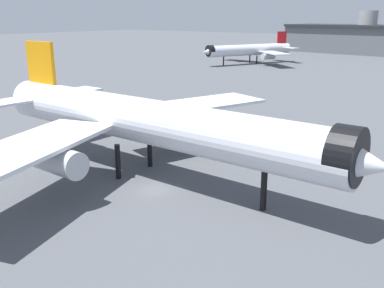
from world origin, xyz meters
TOP-DOWN VIEW (x-y plane):
  - ground at (0.00, 0.00)m, footprint 900.00×900.00m
  - airliner_near_gate at (-4.06, 3.14)m, footprint 60.56×55.44m
  - airliner_far_taxiway at (-62.87, 134.37)m, footprint 42.34×47.35m
  - service_truck_front at (-30.32, 27.41)m, footprint 5.27×5.71m

SIDE VIEW (x-z plane):
  - ground at x=0.00m, z-range 0.00..0.00m
  - service_truck_front at x=-30.32m, z-range 0.09..3.09m
  - airliner_far_taxiway at x=-62.87m, z-range -0.82..12.91m
  - airliner_near_gate at x=-4.06m, z-range -1.00..15.85m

